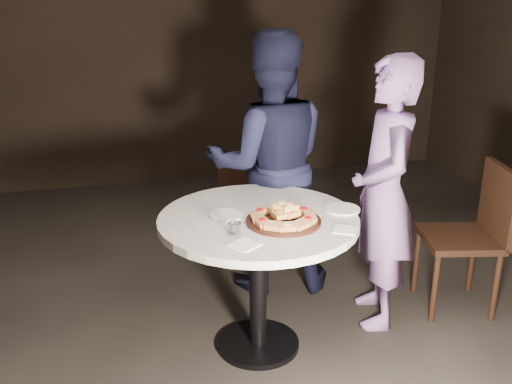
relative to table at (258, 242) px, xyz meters
The scene contains 13 objects.
floor 0.71m from the table, 35.99° to the right, with size 7.00×7.00×0.00m, color black.
table is the anchor object (origin of this frame).
serving_board 0.23m from the table, 47.22° to the right, with size 0.41×0.41×0.02m, color black.
focaccia_pile 0.26m from the table, 46.00° to the right, with size 0.36×0.37×0.10m.
plate_left 0.24m from the table, 162.13° to the left, with size 0.20×0.20×0.01m, color white.
plate_right 0.53m from the table, ahead, with size 0.20×0.20×0.01m, color white.
water_glass 0.33m from the table, 131.88° to the right, with size 0.07×0.07×0.06m, color silver.
napkin_near 0.42m from the table, 114.99° to the right, with size 0.13×0.13×0.01m, color white.
napkin_far 0.53m from the table, 37.45° to the right, with size 0.12×0.12×0.01m, color white.
chair_far 1.33m from the table, 79.36° to the left, with size 0.53×0.54×0.84m.
chair_right 1.52m from the table, ahead, with size 0.58×0.56×1.00m.
diner_navy 0.84m from the table, 69.88° to the left, with size 0.89×0.69×1.83m, color #141732.
diner_teal 0.87m from the table, ahead, with size 0.63×0.41×1.72m, color #856AAD.
Camera 1 is at (-0.90, -2.78, 2.05)m, focal length 40.00 mm.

